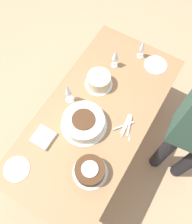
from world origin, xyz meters
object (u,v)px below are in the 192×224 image
object	(u,v)px
wine_glass_far	(143,46)
wine_glass_near	(115,55)
cake_center_white	(84,122)
wine_glass_extra	(68,90)
cake_front_chocolate	(90,171)
cake_back_decorated	(99,81)

from	to	relation	value
wine_glass_far	wine_glass_near	bearing A→B (deg)	143.90
cake_center_white	wine_glass_near	size ratio (longest dim) A/B	1.78
wine_glass_near	wine_glass_extra	world-z (taller)	wine_glass_extra
cake_front_chocolate	wine_glass_extra	distance (m)	0.61
cake_front_chocolate	wine_glass_near	size ratio (longest dim) A/B	1.26
cake_center_white	wine_glass_near	bearing A→B (deg)	6.56
cake_center_white	wine_glass_near	distance (m)	0.60
cake_front_chocolate	wine_glass_far	xyz separation A→B (m)	(1.07, 0.15, 0.08)
cake_center_white	wine_glass_near	xyz separation A→B (m)	(0.59, 0.07, 0.08)
wine_glass_far	cake_center_white	bearing A→B (deg)	174.50
cake_back_decorated	cake_center_white	bearing A→B (deg)	-166.71
wine_glass_extra	wine_glass_far	bearing A→B (deg)	-23.41
cake_center_white	cake_back_decorated	bearing A→B (deg)	13.29
wine_glass_near	wine_glass_far	xyz separation A→B (m)	(0.20, -0.14, -0.00)
cake_center_white	wine_glass_extra	distance (m)	0.27
cake_center_white	cake_front_chocolate	bearing A→B (deg)	-141.20
cake_center_white	wine_glass_far	distance (m)	0.80
cake_back_decorated	cake_front_chocolate	bearing A→B (deg)	-154.24
cake_front_chocolate	cake_back_decorated	world-z (taller)	cake_front_chocolate
cake_back_decorated	wine_glass_far	bearing A→B (deg)	-20.86
cake_front_chocolate	wine_glass_extra	xyz separation A→B (m)	(0.41, 0.44, 0.10)
cake_center_white	cake_back_decorated	world-z (taller)	same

